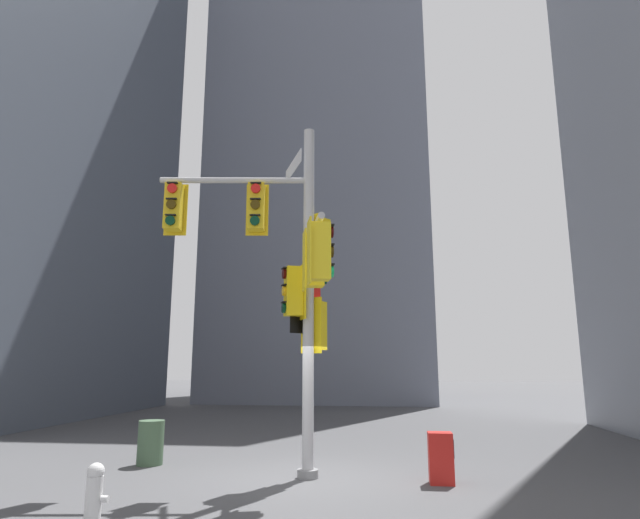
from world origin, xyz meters
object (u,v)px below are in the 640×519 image
signal_pole_assembly (289,265)px  newspaper_box (441,458)px  trash_bin (151,443)px  fire_hydrant (94,493)px

signal_pole_assembly → newspaper_box: 4.65m
signal_pole_assembly → newspaper_box: (2.86, 0.08, -3.67)m
signal_pole_assembly → trash_bin: size_ratio=7.70×
signal_pole_assembly → trash_bin: 5.03m
fire_hydrant → newspaper_box: size_ratio=0.90×
fire_hydrant → newspaper_box: bearing=32.5°
fire_hydrant → trash_bin: trash_bin is taller
signal_pole_assembly → trash_bin: (-3.25, 1.19, -3.65)m
signal_pole_assembly → fire_hydrant: signal_pole_assembly is taller
signal_pole_assembly → newspaper_box: size_ratio=7.90×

